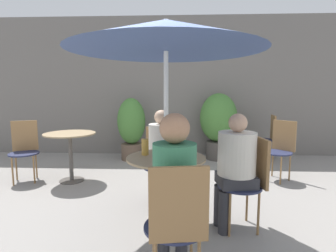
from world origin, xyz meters
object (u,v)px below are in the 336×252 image
object	(u,v)px
bistro_chair_5	(25,145)
seated_person_1	(235,162)
bistro_chair_2	(161,157)
seated_person_2	(161,148)
cafe_table_far	(70,143)
beer_glass_1	(145,147)
bistro_chair_0	(177,219)
seated_person_0	(174,183)
bistro_chair_4	(268,135)
umbrella	(166,36)
beer_glass_0	(183,146)
potted_plant_1	(218,122)
bistro_chair_3	(281,145)
cafe_table_near	(166,174)
bistro_chair_1	(250,175)
beer_glass_2	(180,153)
potted_plant_0	(131,126)

from	to	relation	value
bistro_chair_5	seated_person_1	size ratio (longest dim) A/B	0.80
bistro_chair_2	seated_person_2	bearing A→B (deg)	-90.00
cafe_table_far	beer_glass_1	bearing A→B (deg)	-45.32
bistro_chair_0	seated_person_0	world-z (taller)	seated_person_0
bistro_chair_4	umbrella	xyz separation A→B (m)	(-1.87, -2.73, 1.33)
beer_glass_0	potted_plant_1	xyz separation A→B (m)	(0.76, 2.76, -0.05)
bistro_chair_3	beer_glass_0	world-z (taller)	bistro_chair_3
bistro_chair_2	seated_person_0	distance (m)	1.54
bistro_chair_4	potted_plant_1	size ratio (longest dim) A/B	0.69
cafe_table_near	seated_person_2	distance (m)	0.69
bistro_chair_4	bistro_chair_3	bearing A→B (deg)	0.51
beer_glass_0	potted_plant_1	world-z (taller)	potted_plant_1
cafe_table_far	bistro_chair_2	xyz separation A→B (m)	(1.44, -0.60, -0.04)
bistro_chair_4	beer_glass_0	distance (m)	3.09
bistro_chair_1	beer_glass_2	world-z (taller)	bistro_chair_1
bistro_chair_4	potted_plant_1	world-z (taller)	potted_plant_1
bistro_chair_2	potted_plant_0	bearing A→B (deg)	102.86
bistro_chair_0	bistro_chair_4	distance (m)	3.97
bistro_chair_1	bistro_chair_3	size ratio (longest dim) A/B	1.00
bistro_chair_3	beer_glass_0	xyz separation A→B (m)	(-1.57, -1.53, 0.28)
potted_plant_1	beer_glass_1	bearing A→B (deg)	-111.73
bistro_chair_2	seated_person_1	size ratio (longest dim) A/B	0.80
bistro_chair_1	bistro_chair_2	size ratio (longest dim) A/B	1.00
bistro_chair_5	bistro_chair_3	bearing A→B (deg)	-19.77
bistro_chair_0	seated_person_0	xyz separation A→B (m)	(-0.02, 0.15, 0.19)
beer_glass_0	beer_glass_2	bearing A→B (deg)	-93.87
bistro_chair_1	bistro_chair_5	world-z (taller)	same
bistro_chair_5	beer_glass_2	size ratio (longest dim) A/B	5.46
beer_glass_1	beer_glass_2	bearing A→B (deg)	-37.06
seated_person_2	potted_plant_1	world-z (taller)	potted_plant_1
bistro_chair_2	seated_person_1	xyz separation A→B (m)	(0.79, -0.74, 0.14)
seated_person_0	potted_plant_0	world-z (taller)	potted_plant_0
beer_glass_0	bistro_chair_1	bearing A→B (deg)	-4.23
seated_person_0	potted_plant_1	xyz separation A→B (m)	(0.83, 3.60, 0.03)
seated_person_2	beer_glass_2	xyz separation A→B (m)	(0.23, -0.86, 0.15)
bistro_chair_0	beer_glass_0	bearing A→B (deg)	-100.33
cafe_table_near	cafe_table_far	xyz separation A→B (m)	(-1.56, 1.44, 0.00)
cafe_table_far	bistro_chair_5	xyz separation A→B (m)	(-0.75, 0.03, -0.04)
umbrella	bistro_chair_3	bearing A→B (deg)	44.35
bistro_chair_3	seated_person_1	xyz separation A→B (m)	(-1.05, -1.60, 0.14)
cafe_table_near	beer_glass_0	size ratio (longest dim) A/B	5.20
bistro_chair_0	beer_glass_0	xyz separation A→B (m)	(0.04, 1.00, 0.28)
bistro_chair_3	seated_person_2	bearing A→B (deg)	-103.56
seated_person_1	cafe_table_far	bearing A→B (deg)	-128.85
bistro_chair_2	bistro_chair_0	bearing A→B (deg)	-90.00
bistro_chair_1	seated_person_1	world-z (taller)	seated_person_1
bistro_chair_5	cafe_table_near	bearing A→B (deg)	-55.49
bistro_chair_3	beer_glass_2	world-z (taller)	bistro_chair_3
beer_glass_1	potted_plant_1	bearing A→B (deg)	68.27
cafe_table_near	bistro_chair_0	world-z (taller)	bistro_chair_0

